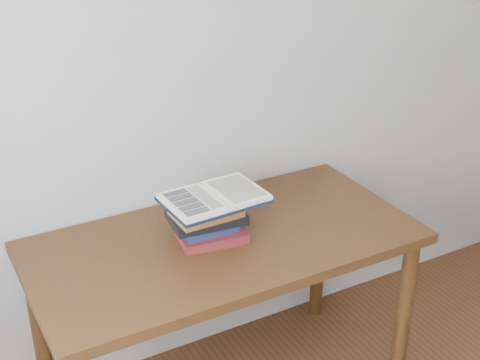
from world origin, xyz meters
TOP-DOWN VIEW (x-y plane):
  - desk at (-0.11, 1.38)m, footprint 1.40×0.70m
  - book_stack at (-0.16, 1.41)m, footprint 0.28×0.23m
  - open_book at (-0.14, 1.38)m, footprint 0.36×0.26m

SIDE VIEW (x-z plane):
  - desk at x=-0.11m, z-range 0.28..1.02m
  - book_stack at x=-0.16m, z-range 0.75..0.90m
  - open_book at x=-0.14m, z-range 0.90..0.93m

